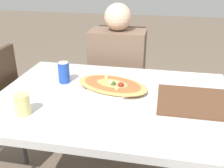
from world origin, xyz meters
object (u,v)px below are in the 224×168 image
object	(u,v)px
dining_table	(113,108)
chair_far_seated	(119,78)
pizza_main	(112,85)
person_seated	(117,65)
drink_glass	(23,104)
soda_can	(64,72)

from	to	relation	value
dining_table	chair_far_seated	size ratio (longest dim) A/B	1.34
dining_table	chair_far_seated	distance (m)	0.80
dining_table	pizza_main	world-z (taller)	pizza_main
person_seated	chair_far_seated	bearing A→B (deg)	-90.00
chair_far_seated	pizza_main	size ratio (longest dim) A/B	1.98
chair_far_seated	person_seated	bearing A→B (deg)	90.00
chair_far_seated	person_seated	distance (m)	0.20
drink_glass	chair_far_seated	bearing A→B (deg)	74.77
dining_table	drink_glass	world-z (taller)	drink_glass
person_seated	soda_can	size ratio (longest dim) A/B	9.17
chair_far_seated	pizza_main	distance (m)	0.73
dining_table	person_seated	world-z (taller)	person_seated
pizza_main	drink_glass	world-z (taller)	drink_glass
drink_glass	soda_can	bearing A→B (deg)	81.58
dining_table	person_seated	size ratio (longest dim) A/B	1.10
dining_table	person_seated	xyz separation A→B (m)	(-0.10, 0.66, 0.00)
soda_can	drink_glass	bearing A→B (deg)	-98.42
dining_table	drink_glass	bearing A→B (deg)	-146.19
pizza_main	soda_can	distance (m)	0.30
soda_can	drink_glass	world-z (taller)	soda_can
pizza_main	drink_glass	xyz separation A→B (m)	(-0.35, -0.35, 0.03)
dining_table	soda_can	bearing A→B (deg)	157.85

